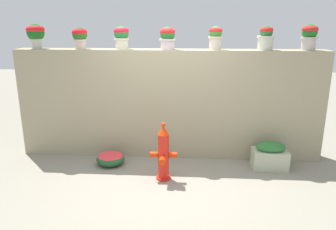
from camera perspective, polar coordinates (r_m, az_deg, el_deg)
The scene contains 12 objects.
ground_plane at distance 5.12m, azimuth -0.69°, elevation -11.72°, with size 24.00×24.00×0.00m, color gray.
stone_wall at distance 5.86m, azimuth 0.19°, elevation 2.01°, with size 5.40×0.41×1.93m, color tan.
potted_plant_0 at distance 6.32m, azimuth -22.29°, elevation 13.23°, with size 0.32×0.32×0.43m.
potted_plant_1 at distance 6.02m, azimuth -15.27°, elevation 13.30°, with size 0.27×0.27×0.37m.
potted_plant_2 at distance 5.84m, azimuth -8.20°, elevation 13.67°, with size 0.26×0.26×0.39m.
potted_plant_3 at distance 5.67m, azimuth -0.08°, elevation 13.65°, with size 0.28×0.28×0.38m.
potted_plant_4 at distance 5.68m, azimuth 8.36°, elevation 13.61°, with size 0.24×0.24×0.39m.
potted_plant_5 at distance 5.79m, azimuth 16.86°, elevation 12.99°, with size 0.30×0.30×0.40m.
potted_plant_6 at distance 5.98m, azimuth 23.64°, elevation 12.76°, with size 0.27×0.27×0.42m.
fire_hydrant at distance 5.04m, azimuth -0.82°, elevation -6.94°, with size 0.42×0.34×0.92m.
flower_bush_left at distance 5.73m, azimuth -10.09°, elevation -7.49°, with size 0.49×0.44×0.24m.
planter_box at distance 5.74m, azimuth 17.52°, elevation -6.87°, with size 0.57×0.36×0.47m.
Camera 1 is at (0.37, -4.52, 2.38)m, focal length 34.61 mm.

